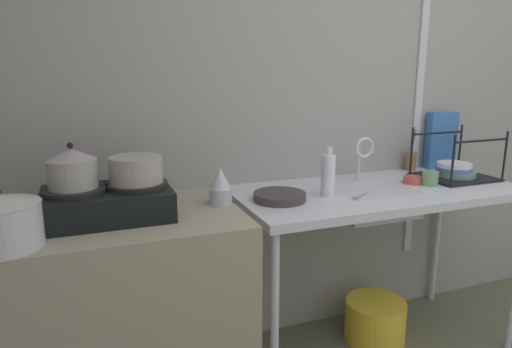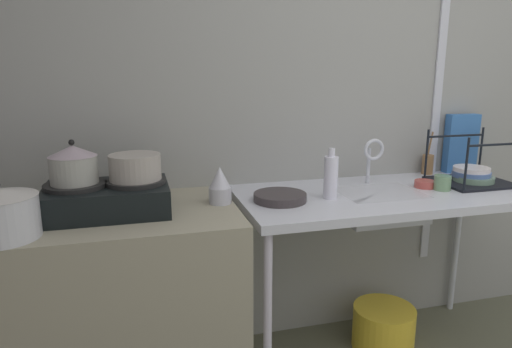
% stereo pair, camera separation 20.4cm
% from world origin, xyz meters
% --- Properties ---
extents(wall_back, '(5.02, 0.10, 2.43)m').
position_xyz_m(wall_back, '(0.00, 1.78, 1.22)').
color(wall_back, gray).
rests_on(wall_back, ground).
extents(wall_metal_strip, '(0.05, 0.01, 1.95)m').
position_xyz_m(wall_metal_strip, '(0.23, 1.72, 1.34)').
color(wall_metal_strip, silver).
extents(counter_concrete, '(1.04, 0.67, 0.90)m').
position_xyz_m(counter_concrete, '(-1.56, 1.39, 0.45)').
color(counter_concrete, gray).
rests_on(counter_concrete, ground).
extents(counter_sink, '(1.48, 0.67, 0.90)m').
position_xyz_m(counter_sink, '(-0.26, 1.39, 0.84)').
color(counter_sink, silver).
rests_on(counter_sink, ground).
extents(stove, '(0.50, 0.35, 0.14)m').
position_xyz_m(stove, '(-1.58, 1.39, 0.97)').
color(stove, black).
rests_on(stove, counter_concrete).
extents(pot_on_left_burner, '(0.19, 0.19, 0.18)m').
position_xyz_m(pot_on_left_burner, '(-1.70, 1.39, 1.12)').
color(pot_on_left_burner, '#9A9A92').
rests_on(pot_on_left_burner, stove).
extents(pot_on_right_burner, '(0.21, 0.21, 0.11)m').
position_xyz_m(pot_on_right_burner, '(-1.46, 1.39, 1.10)').
color(pot_on_right_burner, '#A09890').
rests_on(pot_on_right_burner, stove).
extents(pot_beside_stove, '(0.26, 0.26, 0.21)m').
position_xyz_m(pot_beside_stove, '(-1.93, 1.18, 1.00)').
color(pot_beside_stove, silver).
rests_on(pot_beside_stove, counter_concrete).
extents(percolator, '(0.10, 0.10, 0.17)m').
position_xyz_m(percolator, '(-1.10, 1.41, 0.99)').
color(percolator, '#B9BAC7').
rests_on(percolator, counter_concrete).
extents(sink_basin, '(0.40, 0.31, 0.13)m').
position_xyz_m(sink_basin, '(-0.30, 1.39, 0.84)').
color(sink_basin, silver).
rests_on(sink_basin, counter_sink).
extents(faucet, '(0.11, 0.07, 0.25)m').
position_xyz_m(faucet, '(-0.27, 1.54, 1.07)').
color(faucet, silver).
rests_on(faucet, counter_sink).
extents(frying_pan, '(0.24, 0.24, 0.04)m').
position_xyz_m(frying_pan, '(-0.83, 1.37, 0.92)').
color(frying_pan, '#373133').
rests_on(frying_pan, counter_sink).
extents(dish_rack, '(0.38, 0.33, 0.27)m').
position_xyz_m(dish_rack, '(0.27, 1.42, 0.95)').
color(dish_rack, black).
rests_on(dish_rack, counter_sink).
extents(cup_by_rack, '(0.08, 0.08, 0.07)m').
position_xyz_m(cup_by_rack, '(0.02, 1.34, 0.94)').
color(cup_by_rack, gray).
rests_on(cup_by_rack, counter_sink).
extents(small_bowl_on_drainboard, '(0.10, 0.10, 0.04)m').
position_xyz_m(small_bowl_on_drainboard, '(-0.03, 1.41, 0.92)').
color(small_bowl_on_drainboard, '#B84C46').
rests_on(small_bowl_on_drainboard, counter_sink).
extents(bottle_by_sink, '(0.07, 0.07, 0.24)m').
position_xyz_m(bottle_by_sink, '(-0.58, 1.36, 1.01)').
color(bottle_by_sink, silver).
rests_on(bottle_by_sink, counter_sink).
extents(cereal_box, '(0.19, 0.08, 0.34)m').
position_xyz_m(cereal_box, '(0.38, 1.68, 1.07)').
color(cereal_box, '#366DB7').
rests_on(cereal_box, counter_sink).
extents(utensil_jar, '(0.06, 0.06, 0.25)m').
position_xyz_m(utensil_jar, '(0.17, 1.68, 0.96)').
color(utensil_jar, olive).
rests_on(utensil_jar, counter_sink).
extents(bucket_on_floor, '(0.33, 0.33, 0.23)m').
position_xyz_m(bucket_on_floor, '(-0.20, 1.43, 0.12)').
color(bucket_on_floor, yellow).
rests_on(bucket_on_floor, ground).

